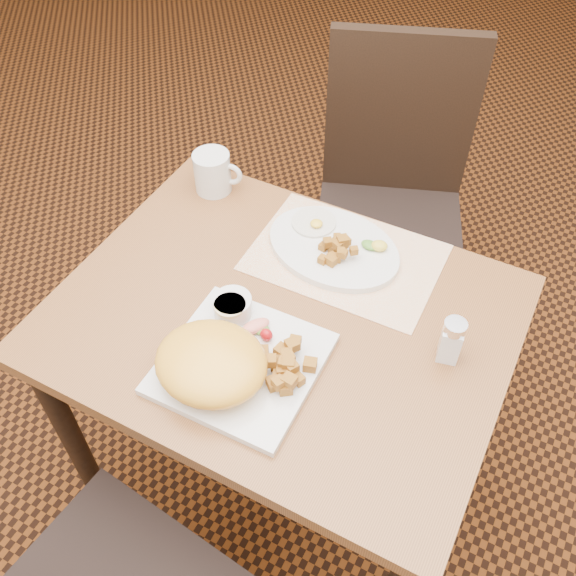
# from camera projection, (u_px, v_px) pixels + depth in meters

# --- Properties ---
(ground) EXTENTS (8.00, 8.00, 0.00)m
(ground) POSITION_uv_depth(u_px,v_px,m) (283.00, 479.00, 1.85)
(ground) COLOR black
(ground) RESTS_ON ground
(table) EXTENTS (0.90, 0.70, 0.75)m
(table) POSITION_uv_depth(u_px,v_px,m) (282.00, 347.00, 1.37)
(table) COLOR brown
(table) RESTS_ON ground
(chair_far) EXTENTS (0.54, 0.55, 0.97)m
(chair_far) POSITION_uv_depth(u_px,v_px,m) (392.00, 190.00, 1.87)
(chair_far) COLOR black
(chair_far) RESTS_ON ground
(placemat) EXTENTS (0.40, 0.29, 0.00)m
(placemat) POSITION_uv_depth(u_px,v_px,m) (345.00, 257.00, 1.39)
(placemat) COLOR white
(placemat) RESTS_ON table
(plate_square) EXTENTS (0.29, 0.29, 0.02)m
(plate_square) POSITION_uv_depth(u_px,v_px,m) (241.00, 364.00, 1.20)
(plate_square) COLOR silver
(plate_square) RESTS_ON table
(plate_oval) EXTENTS (0.34, 0.27, 0.02)m
(plate_oval) POSITION_uv_depth(u_px,v_px,m) (333.00, 247.00, 1.40)
(plate_oval) COLOR silver
(plate_oval) RESTS_ON placemat
(hollandaise_mound) EXTENTS (0.21, 0.19, 0.08)m
(hollandaise_mound) POSITION_uv_depth(u_px,v_px,m) (211.00, 363.00, 1.15)
(hollandaise_mound) COLOR yellow
(hollandaise_mound) RESTS_ON plate_square
(ramekin) EXTENTS (0.08, 0.08, 0.04)m
(ramekin) POSITION_uv_depth(u_px,v_px,m) (232.00, 306.00, 1.25)
(ramekin) COLOR silver
(ramekin) RESTS_ON plate_square
(garnish_sq) EXTENTS (0.07, 0.07, 0.03)m
(garnish_sq) POSITION_uv_depth(u_px,v_px,m) (259.00, 329.00, 1.23)
(garnish_sq) COLOR #387223
(garnish_sq) RESTS_ON plate_square
(fried_egg) EXTENTS (0.10, 0.10, 0.02)m
(fried_egg) POSITION_uv_depth(u_px,v_px,m) (314.00, 222.00, 1.44)
(fried_egg) COLOR white
(fried_egg) RESTS_ON plate_oval
(garnish_ov) EXTENTS (0.06, 0.04, 0.02)m
(garnish_ov) POSITION_uv_depth(u_px,v_px,m) (376.00, 245.00, 1.38)
(garnish_ov) COLOR #387223
(garnish_ov) RESTS_ON plate_oval
(salt_shaker) EXTENTS (0.05, 0.05, 0.10)m
(salt_shaker) POSITION_uv_depth(u_px,v_px,m) (451.00, 340.00, 1.18)
(salt_shaker) COLOR white
(salt_shaker) RESTS_ON table
(coffee_mug) EXTENTS (0.12, 0.09, 0.10)m
(coffee_mug) POSITION_uv_depth(u_px,v_px,m) (213.00, 172.00, 1.51)
(coffee_mug) COLOR silver
(coffee_mug) RESTS_ON table
(home_fries_sq) EXTENTS (0.12, 0.12, 0.04)m
(home_fries_sq) POSITION_uv_depth(u_px,v_px,m) (283.00, 368.00, 1.16)
(home_fries_sq) COLOR #AC6D1B
(home_fries_sq) RESTS_ON plate_square
(home_fries_ov) EXTENTS (0.09, 0.09, 0.04)m
(home_fries_ov) POSITION_uv_depth(u_px,v_px,m) (337.00, 248.00, 1.37)
(home_fries_ov) COLOR #AC6D1B
(home_fries_ov) RESTS_ON plate_oval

